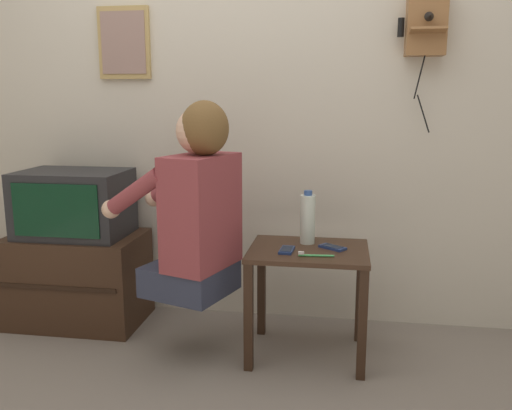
% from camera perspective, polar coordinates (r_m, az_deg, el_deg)
% --- Properties ---
extents(ground_plane, '(14.00, 14.00, 0.00)m').
position_cam_1_polar(ground_plane, '(2.36, -6.97, -20.22)').
color(ground_plane, slate).
extents(wall_back, '(6.80, 0.05, 2.55)m').
position_cam_1_polar(wall_back, '(2.99, -2.11, 12.19)').
color(wall_back, beige).
rests_on(wall_back, ground_plane).
extents(side_table, '(0.55, 0.44, 0.53)m').
position_cam_1_polar(side_table, '(2.59, 5.51, -6.97)').
color(side_table, '#382316').
rests_on(side_table, ground_plane).
extents(person, '(0.63, 0.53, 0.90)m').
position_cam_1_polar(person, '(2.49, -6.34, -0.02)').
color(person, '#2D3347').
rests_on(person, ground_plane).
extents(tv_stand, '(0.71, 0.45, 0.49)m').
position_cam_1_polar(tv_stand, '(3.17, -18.20, -7.34)').
color(tv_stand, '#382316').
rests_on(tv_stand, ground_plane).
extents(television, '(0.56, 0.39, 0.35)m').
position_cam_1_polar(television, '(3.06, -18.61, 0.16)').
color(television, '#232326').
rests_on(television, tv_stand).
extents(wall_phone_antique, '(0.23, 0.19, 0.72)m').
position_cam_1_polar(wall_phone_antique, '(2.90, 17.46, 17.80)').
color(wall_phone_antique, olive).
extents(framed_picture, '(0.29, 0.03, 0.38)m').
position_cam_1_polar(framed_picture, '(3.15, -13.72, 16.25)').
color(framed_picture, tan).
extents(cell_phone_held, '(0.07, 0.13, 0.01)m').
position_cam_1_polar(cell_phone_held, '(2.51, 3.26, -4.74)').
color(cell_phone_held, navy).
rests_on(cell_phone_held, side_table).
extents(cell_phone_spare, '(0.14, 0.12, 0.01)m').
position_cam_1_polar(cell_phone_spare, '(2.57, 8.07, -4.43)').
color(cell_phone_spare, navy).
rests_on(cell_phone_spare, side_table).
extents(water_bottle, '(0.07, 0.07, 0.26)m').
position_cam_1_polar(water_bottle, '(2.62, 5.46, -1.44)').
color(water_bottle, silver).
rests_on(water_bottle, side_table).
extents(toothbrush, '(0.16, 0.03, 0.02)m').
position_cam_1_polar(toothbrush, '(2.43, 6.05, -5.26)').
color(toothbrush, '#4CBF66').
rests_on(toothbrush, side_table).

